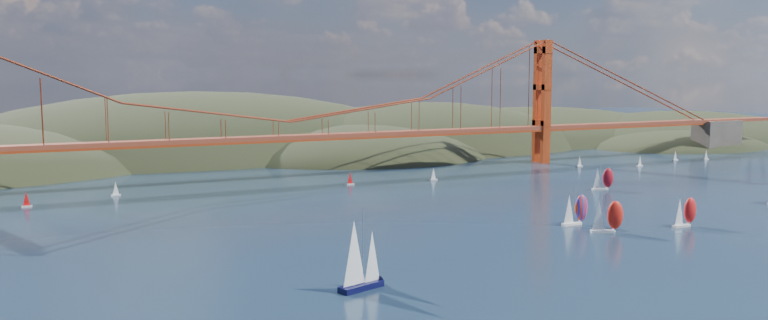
{
  "coord_description": "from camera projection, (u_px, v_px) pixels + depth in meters",
  "views": [
    {
      "loc": [
        -93.95,
        -89.81,
        39.58
      ],
      "look_at": [
        -4.31,
        90.0,
        16.67
      ],
      "focal_mm": 35.0,
      "sensor_mm": 36.0,
      "label": 1
    }
  ],
  "objects": [
    {
      "name": "racer_rwb",
      "position": [
        575.0,
        209.0,
        197.69
      ],
      "size": [
        7.92,
        3.22,
        9.12
      ],
      "rotation": [
        0.0,
        0.0,
        -0.02
      ],
      "color": "white",
      "rests_on": "ground"
    },
    {
      "name": "ground",
      "position": [
        645.0,
        311.0,
        125.98
      ],
      "size": [
        1200.0,
        1200.0,
        0.0
      ],
      "primitive_type": "plane",
      "color": "black",
      "rests_on": "ground"
    },
    {
      "name": "distant_boat_4",
      "position": [
        580.0,
        161.0,
        323.01
      ],
      "size": [
        3.0,
        2.0,
        4.7
      ],
      "color": "silver",
      "rests_on": "ground"
    },
    {
      "name": "distant_boat_8",
      "position": [
        433.0,
        174.0,
        281.81
      ],
      "size": [
        3.0,
        2.0,
        4.7
      ],
      "color": "silver",
      "rests_on": "ground"
    },
    {
      "name": "bridge",
      "position": [
        284.0,
        94.0,
        281.61
      ],
      "size": [
        552.0,
        12.0,
        55.0
      ],
      "color": "brown",
      "rests_on": "ground"
    },
    {
      "name": "headlands",
      "position": [
        309.0,
        174.0,
        394.77
      ],
      "size": [
        725.0,
        225.0,
        96.0
      ],
      "color": "black",
      "rests_on": "ground"
    },
    {
      "name": "distant_boat_7",
      "position": [
        706.0,
        155.0,
        350.28
      ],
      "size": [
        3.0,
        2.0,
        4.7
      ],
      "color": "silver",
      "rests_on": "ground"
    },
    {
      "name": "distant_boat_6",
      "position": [
        675.0,
        155.0,
        347.02
      ],
      "size": [
        3.0,
        2.0,
        4.7
      ],
      "color": "silver",
      "rests_on": "ground"
    },
    {
      "name": "distant_boat_3",
      "position": [
        116.0,
        189.0,
        245.32
      ],
      "size": [
        3.0,
        2.0,
        4.7
      ],
      "color": "silver",
      "rests_on": "ground"
    },
    {
      "name": "distant_boat_9",
      "position": [
        350.0,
        178.0,
        269.99
      ],
      "size": [
        3.0,
        2.0,
        4.7
      ],
      "color": "silver",
      "rests_on": "ground"
    },
    {
      "name": "sloop_navy",
      "position": [
        360.0,
        256.0,
        137.54
      ],
      "size": [
        9.95,
        7.0,
        14.69
      ],
      "rotation": [
        0.0,
        0.0,
        0.3
      ],
      "color": "black",
      "rests_on": "ground"
    },
    {
      "name": "racer_3",
      "position": [
        602.0,
        178.0,
        257.63
      ],
      "size": [
        7.73,
        4.85,
        8.65
      ],
      "rotation": [
        0.0,
        0.0,
        -0.33
      ],
      "color": "silver",
      "rests_on": "ground"
    },
    {
      "name": "distant_boat_2",
      "position": [
        26.0,
        199.0,
        224.31
      ],
      "size": [
        3.0,
        2.0,
        4.7
      ],
      "color": "silver",
      "rests_on": "ground"
    },
    {
      "name": "racer_0",
      "position": [
        607.0,
        216.0,
        187.99
      ],
      "size": [
        8.21,
        5.98,
        9.23
      ],
      "rotation": [
        0.0,
        0.0,
        -0.46
      ],
      "color": "white",
      "rests_on": "ground"
    },
    {
      "name": "racer_1",
      "position": [
        685.0,
        211.0,
        195.26
      ],
      "size": [
        7.5,
        3.03,
        8.66
      ],
      "rotation": [
        0.0,
        0.0,
        0.01
      ],
      "color": "silver",
      "rests_on": "ground"
    },
    {
      "name": "distant_boat_5",
      "position": [
        640.0,
        161.0,
        324.57
      ],
      "size": [
        3.0,
        2.0,
        4.7
      ],
      "color": "silver",
      "rests_on": "ground"
    }
  ]
}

